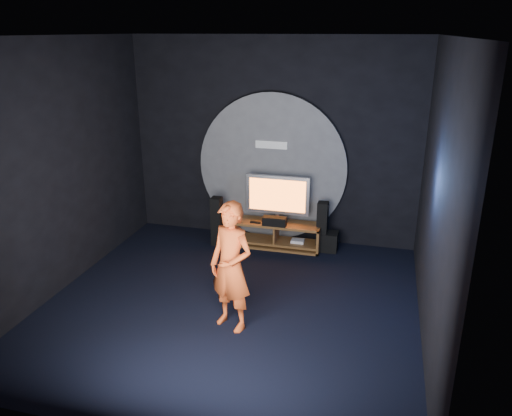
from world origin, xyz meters
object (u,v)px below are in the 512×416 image
at_px(tv, 278,197).
at_px(player, 231,267).
at_px(tower_speaker_left, 217,221).
at_px(subwoofer, 329,241).
at_px(media_console, 276,236).
at_px(tower_speaker_right, 322,227).

distance_m(tv, player, 2.62).
distance_m(tower_speaker_left, subwoofer, 1.96).
distance_m(media_console, subwoofer, 0.90).
bearing_deg(tower_speaker_left, subwoofer, 7.33).
xyz_separation_m(tower_speaker_right, subwoofer, (0.12, 0.04, -0.27)).
bearing_deg(tower_speaker_right, tv, 178.35).
height_order(tv, subwoofer, tv).
relative_size(tower_speaker_left, subwoofer, 2.67).
xyz_separation_m(tv, player, (-0.00, -2.62, -0.06)).
relative_size(tower_speaker_left, player, 0.52).
bearing_deg(tv, player, -90.09).
relative_size(tower_speaker_right, player, 0.52).
bearing_deg(player, tv, 111.69).
relative_size(media_console, tower_speaker_left, 1.77).
relative_size(media_console, tv, 1.42).
distance_m(media_console, tower_speaker_right, 0.81).
bearing_deg(subwoofer, tower_speaker_left, -172.67).
distance_m(subwoofer, player, 2.87).
bearing_deg(tower_speaker_left, tv, 12.93).
bearing_deg(tower_speaker_right, subwoofer, 16.07).
relative_size(tv, tower_speaker_right, 1.25).
relative_size(media_console, tower_speaker_right, 1.77).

